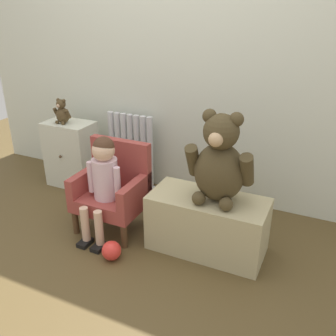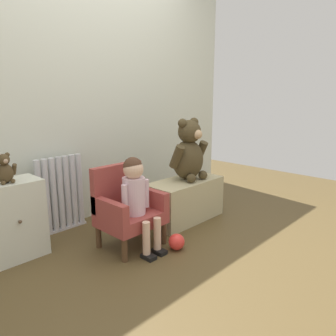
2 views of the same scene
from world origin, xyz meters
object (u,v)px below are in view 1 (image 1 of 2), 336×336
radiator (131,151)px  small_dresser (72,154)px  small_teddy_bear (62,113)px  child_figure (103,174)px  low_bench (207,224)px  large_teddy_bear (220,163)px  child_armchair (113,188)px  toy_ball (112,251)px

radiator → small_dresser: bearing=-158.1°
small_teddy_bear → child_figure: bearing=-34.5°
radiator → low_bench: bearing=-33.5°
low_bench → large_teddy_bear: 0.44m
child_armchair → small_teddy_bear: (-0.72, 0.39, 0.36)m
child_armchair → toy_ball: bearing=-61.1°
child_armchair → low_bench: child_armchair is taller
large_teddy_bear → small_dresser: bearing=164.5°
child_armchair → large_teddy_bear: size_ratio=1.11×
radiator → small_teddy_bear: 0.65m
child_armchair → small_teddy_bear: size_ratio=3.02×
small_dresser → child_armchair: (0.70, -0.42, 0.02)m
child_figure → small_teddy_bear: size_ratio=3.42×
low_bench → small_teddy_bear: size_ratio=3.59×
radiator → toy_ball: size_ratio=5.20×
low_bench → large_teddy_bear: bearing=7.9°
small_dresser → child_armchair: child_armchair is taller
radiator → child_armchair: (0.22, -0.62, -0.02)m
small_teddy_bear → toy_ball: size_ratio=1.67×
small_dresser → child_figure: (0.70, -0.53, 0.17)m
small_dresser → radiator: bearing=21.9°
child_armchair → radiator: bearing=109.5°
child_figure → small_teddy_bear: (-0.72, 0.50, 0.20)m
radiator → child_armchair: bearing=-70.5°
radiator → small_teddy_bear: small_teddy_bear is taller
child_armchair → low_bench: size_ratio=0.84×
child_figure → low_bench: size_ratio=0.95×
large_teddy_bear → low_bench: bearing=-172.1°
child_figure → toy_ball: (0.19, -0.24, -0.40)m
toy_ball → large_teddy_bear: bearing=33.0°
child_figure → low_bench: (0.70, 0.12, -0.27)m
radiator → child_armchair: size_ratio=1.03×
child_armchair → large_teddy_bear: large_teddy_bear is taller
small_dresser → toy_ball: (0.89, -0.77, -0.22)m
low_bench → child_armchair: bearing=-179.0°
child_figure → radiator: bearing=106.8°
radiator → toy_ball: (0.41, -0.96, -0.26)m
child_armchair → small_dresser: bearing=148.9°
child_armchair → child_figure: size_ratio=0.88×
child_figure → small_teddy_bear: small_teddy_bear is taller
radiator → small_dresser: size_ratio=1.14×
small_dresser → low_bench: size_ratio=0.76×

